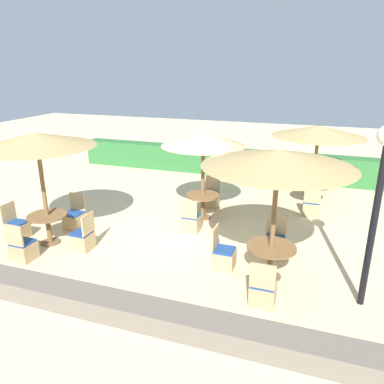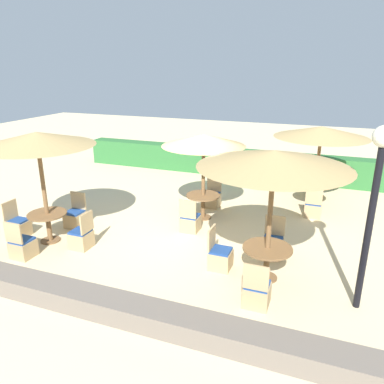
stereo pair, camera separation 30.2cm
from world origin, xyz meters
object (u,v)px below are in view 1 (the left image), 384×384
at_px(patio_chair_front_left_south, 23,249).
at_px(round_table_back_right, 312,187).
at_px(round_table_front_left, 48,222).
at_px(patio_chair_front_right_south, 263,292).
at_px(patio_chair_front_left_east, 83,239).
at_px(patio_chair_front_right_north, 274,244).
at_px(parasol_front_left, 37,140).
at_px(patio_chair_back_right_north, 313,187).
at_px(patio_chair_center_south, 191,222).
at_px(lamp_post, 381,183).
at_px(parasol_front_right, 278,159).
at_px(round_table_front_right, 271,253).
at_px(patio_chair_front_left_west, 17,229).
at_px(patio_chair_back_right_south, 311,207).
at_px(patio_chair_front_left_north, 75,219).
at_px(round_table_center, 203,200).
at_px(patio_chair_center_north, 211,198).
at_px(patio_chair_front_right_west, 223,257).
at_px(parasol_back_right, 319,131).
at_px(parasol_center, 203,140).

bearing_deg(patio_chair_front_left_south, round_table_back_right, 44.21).
relative_size(round_table_front_left, patio_chair_front_right_south, 1.01).
xyz_separation_m(round_table_front_left, patio_chair_front_left_east, (0.98, -0.02, -0.30)).
distance_m(patio_chair_front_left_south, patio_chair_front_right_north, 5.73).
relative_size(parasol_front_left, patio_chair_back_right_north, 2.96).
bearing_deg(patio_chair_back_right_north, patio_chair_center_south, 54.38).
distance_m(parasol_front_left, round_table_front_left, 2.01).
distance_m(lamp_post, patio_chair_center_south, 4.95).
relative_size(parasol_front_right, round_table_front_right, 2.90).
bearing_deg(lamp_post, patio_chair_front_left_west, 179.10).
xyz_separation_m(patio_chair_center_south, patio_chair_front_right_south, (2.30, -2.60, 0.00)).
xyz_separation_m(patio_chair_front_left_east, patio_chair_back_right_north, (5.06, 5.95, 0.00)).
xyz_separation_m(round_table_front_right, patio_chair_back_right_south, (0.68, 3.79, -0.28)).
distance_m(patio_chair_front_right_north, patio_chair_back_right_south, 2.88).
height_order(patio_chair_front_left_west, patio_chair_front_right_north, same).
bearing_deg(lamp_post, patio_chair_back_right_north, 99.91).
xyz_separation_m(round_table_front_left, patio_chair_front_left_south, (0.00, -0.89, -0.30)).
distance_m(round_table_front_left, patio_chair_front_left_north, 1.01).
bearing_deg(patio_chair_front_right_north, lamp_post, 141.99).
relative_size(round_table_center, patio_chair_back_right_south, 1.03).
bearing_deg(parasol_front_left, patio_chair_back_right_north, 44.50).
relative_size(patio_chair_front_left_east, patio_chair_center_south, 1.00).
bearing_deg(patio_chair_front_left_north, patio_chair_front_left_west, 45.63).
relative_size(patio_chair_front_left_east, patio_chair_front_right_north, 1.00).
height_order(round_table_center, patio_chair_front_right_south, patio_chair_front_right_south).
distance_m(patio_chair_front_left_south, patio_chair_front_left_west, 1.27).
height_order(patio_chair_center_south, patio_chair_front_right_north, same).
xyz_separation_m(patio_chair_front_left_south, round_table_center, (3.10, 3.67, 0.27)).
bearing_deg(patio_chair_center_north, round_table_back_right, -157.59).
bearing_deg(round_table_front_right, patio_chair_back_right_north, 83.43).
bearing_deg(patio_chair_front_right_west, patio_chair_front_right_north, 134.30).
bearing_deg(round_table_front_left, patio_chair_center_south, 30.35).
bearing_deg(patio_chair_front_left_east, patio_chair_back_right_north, -40.36).
bearing_deg(parasol_front_left, patio_chair_front_left_north, 87.12).
xyz_separation_m(patio_chair_center_north, patio_chair_back_right_south, (2.99, 0.24, 0.00)).
bearing_deg(patio_chair_back_right_north, patio_chair_front_left_north, 39.67).
bearing_deg(patio_chair_front_left_east, round_table_front_right, -87.25).
height_order(lamp_post, round_table_front_left, lamp_post).
bearing_deg(patio_chair_front_left_west, round_table_center, 124.95).
bearing_deg(round_table_front_left, parasol_back_right, 39.50).
relative_size(round_table_front_left, patio_chair_front_left_east, 1.01).
height_order(round_table_center, patio_chair_front_right_west, patio_chair_front_right_west).
height_order(round_table_center, round_table_front_right, round_table_front_right).
height_order(patio_chair_front_right_south, patio_chair_front_right_north, same).
xyz_separation_m(parasol_front_left, patio_chair_back_right_south, (6.05, 3.98, -2.31)).
bearing_deg(patio_chair_front_right_west, round_table_front_right, 86.84).
xyz_separation_m(patio_chair_front_left_south, patio_chair_front_right_north, (5.34, 2.09, 0.00)).
bearing_deg(patio_chair_front_right_north, parasol_center, -35.10).
xyz_separation_m(parasol_center, round_table_front_right, (2.28, -2.58, -1.71)).
bearing_deg(patio_chair_front_left_south, patio_chair_front_right_south, 1.01).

